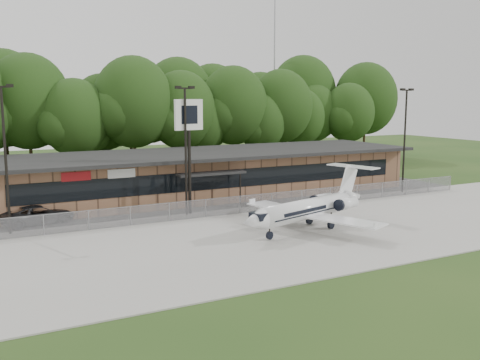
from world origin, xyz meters
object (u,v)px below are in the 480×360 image
terminal (206,173)px  business_jet (310,209)px  pole_sign (189,127)px  suv (38,215)px

terminal → business_jet: size_ratio=3.25×
business_jet → pole_sign: pole_sign is taller
terminal → business_jet: (1.02, -15.90, -0.64)m
terminal → business_jet: 15.95m
suv → pole_sign: pole_sign is taller
terminal → pole_sign: pole_sign is taller
terminal → pole_sign: bearing=-122.7°
pole_sign → business_jet: bearing=-64.5°
business_jet → suv: size_ratio=2.40×
business_jet → suv: (-16.90, 10.85, -0.80)m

